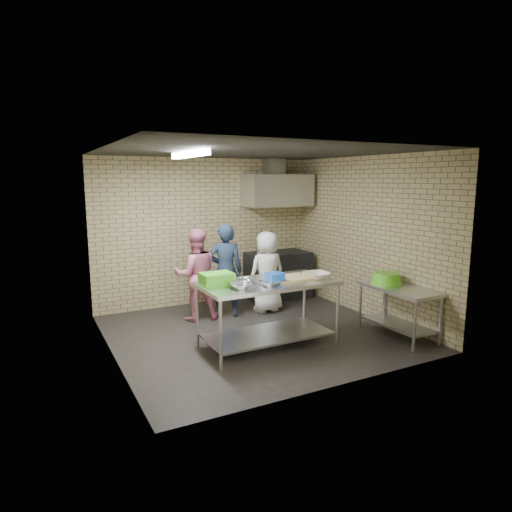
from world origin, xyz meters
The scene contains 26 objects.
floor centered at (0.00, 0.00, 0.00)m, with size 4.20×4.20×0.00m, color black.
ceiling centered at (0.00, 0.00, 2.70)m, with size 4.20×4.20×0.00m, color black.
back_wall centered at (0.00, 2.00, 1.35)m, with size 4.20×0.06×2.70m, color tan.
front_wall centered at (0.00, -2.00, 1.35)m, with size 4.20×0.06×2.70m, color tan.
left_wall centered at (-2.10, 0.00, 1.35)m, with size 0.06×4.00×2.70m, color tan.
right_wall centered at (2.10, 0.00, 1.35)m, with size 0.06×4.00×2.70m, color tan.
prep_table centered at (-0.13, -0.58, 0.47)m, with size 1.87×0.93×0.93m, color silver.
side_counter centered at (1.80, -1.10, 0.38)m, with size 0.60×1.20×0.75m, color silver.
stove centered at (1.35, 1.65, 0.45)m, with size 1.20×0.70×0.90m, color black.
range_hood centered at (1.35, 1.70, 2.10)m, with size 1.30×0.60×0.60m, color silver.
hood_duct centered at (1.35, 1.85, 2.55)m, with size 0.35×0.30×0.30m, color #A5A8AD.
wall_shelf centered at (1.65, 1.89, 1.92)m, with size 0.80×0.20×0.04m, color #3F2B19.
fluorescent_fixture centered at (-1.00, 0.00, 2.64)m, with size 0.10×1.25×0.08m, color white.
green_crate centered at (-0.83, -0.46, 1.02)m, with size 0.41×0.31×0.17m, color green.
blue_tub centered at (-0.08, -0.68, 1.00)m, with size 0.21×0.21×0.13m, color #174EB1.
cutting_board centered at (0.22, -0.60, 0.95)m, with size 0.57×0.44×0.03m, color tan.
mixing_bowl_a centered at (-0.63, -0.78, 0.97)m, with size 0.29×0.29×0.07m, color silver.
mixing_bowl_b centered at (-0.43, -0.53, 0.97)m, with size 0.22×0.22×0.07m, color silver.
mixing_bowl_c centered at (-0.23, -0.80, 0.97)m, with size 0.27×0.27×0.07m, color silver.
ceramic_bowl centered at (0.57, -0.73, 0.98)m, with size 0.36×0.36×0.09m, color beige.
green_basin centered at (1.78, -0.85, 0.83)m, with size 0.46×0.46×0.17m, color #59C626, non-canonical shape.
bottle_red centered at (1.40, 1.89, 2.03)m, with size 0.07×0.07×0.18m, color #B22619.
bottle_green centered at (1.80, 1.89, 2.02)m, with size 0.06×0.06×0.15m, color green.
man_navy centered at (-0.07, 0.99, 0.79)m, with size 0.58×0.38×1.59m, color black.
woman_pink centered at (-0.57, 1.06, 0.76)m, with size 0.74×0.58×1.52m, color #CD6C8C.
woman_white centered at (0.70, 0.92, 0.71)m, with size 0.70×0.45×1.43m, color white.
Camera 1 is at (-3.02, -5.77, 2.31)m, focal length 31.29 mm.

